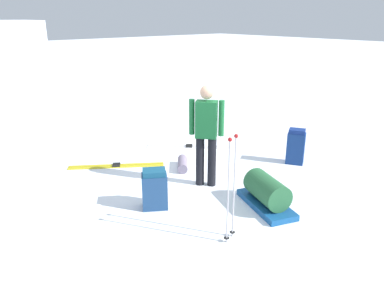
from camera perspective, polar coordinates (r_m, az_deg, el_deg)
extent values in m
plane|color=white|center=(6.51, 0.00, -5.84)|extent=(80.00, 80.00, 0.00)
cylinder|color=black|center=(6.28, 1.23, -2.59)|extent=(0.14, 0.14, 0.85)
cylinder|color=black|center=(6.25, 3.04, -2.71)|extent=(0.14, 0.14, 0.85)
cube|color=#19612F|center=(6.03, 2.21, 3.76)|extent=(0.39, 0.40, 0.60)
cylinder|color=#19612F|center=(6.06, -0.04, 4.15)|extent=(0.09, 0.09, 0.58)
cylinder|color=#19612F|center=(6.00, 4.49, 3.93)|extent=(0.09, 0.09, 0.58)
sphere|color=tan|center=(5.93, 2.27, 7.87)|extent=(0.22, 0.22, 0.22)
cube|color=gold|center=(7.35, -11.39, -3.15)|extent=(1.52, 1.07, 0.02)
cube|color=black|center=(7.34, -11.40, -2.97)|extent=(0.15, 0.13, 0.03)
cube|color=gold|center=(7.26, -11.46, -3.44)|extent=(1.52, 1.07, 0.02)
cube|color=black|center=(7.25, -11.47, -3.26)|extent=(0.15, 0.13, 0.03)
cube|color=silver|center=(8.15, -0.47, -0.54)|extent=(1.39, 1.31, 0.02)
cube|color=black|center=(8.14, -0.47, -0.38)|extent=(0.15, 0.14, 0.03)
cube|color=silver|center=(8.24, -0.43, -0.31)|extent=(1.39, 1.31, 0.02)
cube|color=black|center=(8.23, -0.43, -0.15)|extent=(0.15, 0.14, 0.03)
cube|color=navy|center=(5.62, -5.69, -7.16)|extent=(0.46, 0.43, 0.53)
cube|color=navy|center=(5.50, -5.80, -4.32)|extent=(0.41, 0.39, 0.08)
cube|color=navy|center=(7.50, 15.49, -0.63)|extent=(0.37, 0.41, 0.61)
cube|color=navy|center=(7.39, 15.72, 1.88)|extent=(0.33, 0.36, 0.08)
cylinder|color=#B4B2B9|center=(4.61, 5.51, -7.63)|extent=(0.02, 0.02, 1.35)
sphere|color=#A51919|center=(4.34, 5.80, 0.68)|extent=(0.05, 0.05, 0.05)
cylinder|color=black|center=(4.92, 5.28, -14.03)|extent=(0.07, 0.07, 0.01)
cylinder|color=#B4B2B9|center=(4.74, 6.41, -6.90)|extent=(0.02, 0.02, 1.35)
sphere|color=#A51919|center=(4.48, 6.73, 1.22)|extent=(0.05, 0.05, 0.05)
cylinder|color=black|center=(5.04, 6.15, -13.18)|extent=(0.07, 0.07, 0.01)
cube|color=navy|center=(5.81, 11.17, -8.97)|extent=(0.79, 1.15, 0.09)
cylinder|color=#255A35|center=(5.70, 11.33, -6.79)|extent=(0.63, 0.84, 0.40)
cylinder|color=slate|center=(7.05, -1.44, -3.04)|extent=(0.48, 0.54, 0.18)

